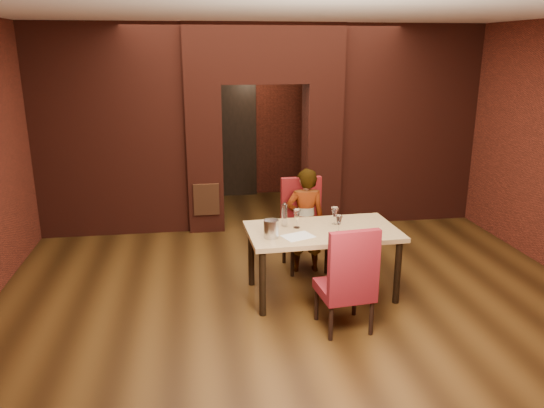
{
  "coord_description": "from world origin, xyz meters",
  "views": [
    {
      "loc": [
        -1.13,
        -6.33,
        2.82
      ],
      "look_at": [
        -0.17,
        0.0,
        0.94
      ],
      "focal_mm": 35.0,
      "sensor_mm": 36.0,
      "label": 1
    }
  ],
  "objects_px": {
    "water_bottle": "(284,214)",
    "potted_plant": "(354,248)",
    "chair_far": "(305,226)",
    "wine_glass_b": "(335,216)",
    "dining_table": "(322,262)",
    "wine_glass_a": "(297,219)",
    "wine_glass_c": "(339,224)",
    "chair_near": "(345,277)",
    "wine_bucket": "(271,229)",
    "person_seated": "(305,220)"
  },
  "relations": [
    {
      "from": "dining_table",
      "to": "wine_bucket",
      "type": "height_order",
      "value": "wine_bucket"
    },
    {
      "from": "chair_far",
      "to": "water_bottle",
      "type": "relative_size",
      "value": 4.17
    },
    {
      "from": "chair_near",
      "to": "potted_plant",
      "type": "xyz_separation_m",
      "value": [
        0.65,
        1.75,
        -0.39
      ]
    },
    {
      "from": "dining_table",
      "to": "water_bottle",
      "type": "relative_size",
      "value": 6.06
    },
    {
      "from": "wine_glass_c",
      "to": "dining_table",
      "type": "bearing_deg",
      "value": 140.66
    },
    {
      "from": "wine_glass_b",
      "to": "person_seated",
      "type": "bearing_deg",
      "value": 112.33
    },
    {
      "from": "wine_glass_b",
      "to": "water_bottle",
      "type": "relative_size",
      "value": 0.74
    },
    {
      "from": "dining_table",
      "to": "wine_glass_b",
      "type": "bearing_deg",
      "value": 37.81
    },
    {
      "from": "chair_near",
      "to": "wine_glass_c",
      "type": "bearing_deg",
      "value": -105.43
    },
    {
      "from": "person_seated",
      "to": "chair_far",
      "type": "bearing_deg",
      "value": -100.78
    },
    {
      "from": "wine_glass_c",
      "to": "potted_plant",
      "type": "relative_size",
      "value": 0.54
    },
    {
      "from": "person_seated",
      "to": "potted_plant",
      "type": "xyz_separation_m",
      "value": [
        0.74,
        0.22,
        -0.5
      ]
    },
    {
      "from": "wine_glass_b",
      "to": "wine_glass_a",
      "type": "bearing_deg",
      "value": -173.11
    },
    {
      "from": "wine_glass_b",
      "to": "water_bottle",
      "type": "distance_m",
      "value": 0.6
    },
    {
      "from": "dining_table",
      "to": "person_seated",
      "type": "distance_m",
      "value": 0.77
    },
    {
      "from": "wine_glass_b",
      "to": "wine_glass_c",
      "type": "xyz_separation_m",
      "value": [
        -0.03,
        -0.28,
        -0.01
      ]
    },
    {
      "from": "potted_plant",
      "to": "wine_glass_b",
      "type": "bearing_deg",
      "value": -122.88
    },
    {
      "from": "chair_far",
      "to": "chair_near",
      "type": "distance_m",
      "value": 1.6
    },
    {
      "from": "chair_near",
      "to": "chair_far",
      "type": "bearing_deg",
      "value": -93.17
    },
    {
      "from": "person_seated",
      "to": "potted_plant",
      "type": "relative_size",
      "value": 3.71
    },
    {
      "from": "chair_far",
      "to": "wine_glass_a",
      "type": "height_order",
      "value": "chair_far"
    },
    {
      "from": "wine_glass_c",
      "to": "wine_bucket",
      "type": "relative_size",
      "value": 0.98
    },
    {
      "from": "dining_table",
      "to": "wine_glass_c",
      "type": "xyz_separation_m",
      "value": [
        0.15,
        -0.13,
        0.51
      ]
    },
    {
      "from": "chair_far",
      "to": "chair_near",
      "type": "bearing_deg",
      "value": -91.15
    },
    {
      "from": "wine_glass_b",
      "to": "water_bottle",
      "type": "height_order",
      "value": "water_bottle"
    },
    {
      "from": "chair_far",
      "to": "wine_glass_c",
      "type": "bearing_deg",
      "value": -81.93
    },
    {
      "from": "chair_far",
      "to": "person_seated",
      "type": "xyz_separation_m",
      "value": [
        -0.02,
        -0.07,
        0.09
      ]
    },
    {
      "from": "dining_table",
      "to": "wine_glass_a",
      "type": "distance_m",
      "value": 0.6
    },
    {
      "from": "wine_glass_b",
      "to": "potted_plant",
      "type": "xyz_separation_m",
      "value": [
        0.51,
        0.78,
        -0.73
      ]
    },
    {
      "from": "dining_table",
      "to": "person_seated",
      "type": "height_order",
      "value": "person_seated"
    },
    {
      "from": "chair_near",
      "to": "wine_glass_b",
      "type": "xyz_separation_m",
      "value": [
        0.14,
        0.97,
        0.35
      ]
    },
    {
      "from": "dining_table",
      "to": "wine_bucket",
      "type": "bearing_deg",
      "value": -165.49
    },
    {
      "from": "wine_glass_a",
      "to": "dining_table",
      "type": "bearing_deg",
      "value": -18.41
    },
    {
      "from": "wine_glass_c",
      "to": "water_bottle",
      "type": "relative_size",
      "value": 0.7
    },
    {
      "from": "chair_far",
      "to": "potted_plant",
      "type": "height_order",
      "value": "chair_far"
    },
    {
      "from": "dining_table",
      "to": "person_seated",
      "type": "xyz_separation_m",
      "value": [
        -0.05,
        0.71,
        0.28
      ]
    },
    {
      "from": "chair_far",
      "to": "person_seated",
      "type": "distance_m",
      "value": 0.12
    },
    {
      "from": "chair_far",
      "to": "wine_bucket",
      "type": "relative_size",
      "value": 5.85
    },
    {
      "from": "wine_glass_c",
      "to": "water_bottle",
      "type": "bearing_deg",
      "value": 151.82
    },
    {
      "from": "water_bottle",
      "to": "potted_plant",
      "type": "distance_m",
      "value": 1.54
    },
    {
      "from": "chair_near",
      "to": "wine_glass_c",
      "type": "distance_m",
      "value": 0.78
    },
    {
      "from": "dining_table",
      "to": "wine_glass_a",
      "type": "xyz_separation_m",
      "value": [
        -0.29,
        0.1,
        0.52
      ]
    },
    {
      "from": "chair_far",
      "to": "person_seated",
      "type": "height_order",
      "value": "person_seated"
    },
    {
      "from": "chair_far",
      "to": "chair_near",
      "type": "relative_size",
      "value": 1.04
    },
    {
      "from": "water_bottle",
      "to": "wine_glass_c",
      "type": "bearing_deg",
      "value": -28.18
    },
    {
      "from": "wine_glass_a",
      "to": "wine_bucket",
      "type": "height_order",
      "value": "wine_glass_a"
    },
    {
      "from": "wine_glass_c",
      "to": "chair_far",
      "type": "bearing_deg",
      "value": 101.76
    },
    {
      "from": "wine_glass_a",
      "to": "water_bottle",
      "type": "height_order",
      "value": "water_bottle"
    },
    {
      "from": "dining_table",
      "to": "chair_far",
      "type": "bearing_deg",
      "value": 90.17
    },
    {
      "from": "water_bottle",
      "to": "chair_near",
      "type": "bearing_deg",
      "value": -65.44
    }
  ]
}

